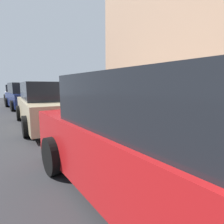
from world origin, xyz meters
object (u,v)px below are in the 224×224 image
suitcase_teal_3 (145,120)px  bollard_post (77,102)px  suitcase_maroon_0 (195,132)px  suitcase_red_1 (176,125)px  suitcase_navy_6 (117,112)px  suitcase_black_4 (135,116)px  suitcase_red_8 (104,109)px  suitcase_teal_10 (91,106)px  parked_car_beige_1 (49,105)px  parked_car_navy_2 (25,96)px  suitcase_maroon_7 (108,110)px  suitcase_olive_2 (159,120)px  suitcase_olive_9 (96,107)px  fire_hydrant (83,104)px  suitcase_silver_5 (126,114)px  parked_car_red_0 (154,141)px  parked_car_white_3 (16,94)px

suitcase_teal_3 → bollard_post: (5.14, 0.12, 0.15)m
suitcase_maroon_0 → suitcase_teal_3: (1.62, 0.08, 0.03)m
suitcase_red_1 → suitcase_navy_6: suitcase_red_1 is taller
suitcase_black_4 → suitcase_red_8: 2.07m
suitcase_teal_10 → parked_car_beige_1: bearing=107.0°
suitcase_navy_6 → parked_car_navy_2: size_ratio=0.17×
bollard_post → suitcase_maroon_0: bearing=-178.3°
suitcase_maroon_7 → parked_car_beige_1: size_ratio=0.21×
suitcase_olive_2 → bollard_post: size_ratio=0.91×
suitcase_maroon_0 → suitcase_teal_10: (5.28, 0.10, 0.10)m
suitcase_olive_9 → suitcase_black_4: bearing=-179.2°
suitcase_red_8 → bollard_post: bollard_post is taller
suitcase_black_4 → fire_hydrant: size_ratio=1.32×
suitcase_maroon_0 → suitcase_red_1: suitcase_red_1 is taller
suitcase_teal_3 → suitcase_olive_2: bearing=-173.0°
parked_car_navy_2 → suitcase_olive_2: bearing=-167.2°
suitcase_navy_6 → fire_hydrant: bearing=0.1°
suitcase_teal_3 → suitcase_silver_5: size_ratio=0.97×
parked_car_red_0 → suitcase_red_1: bearing=-58.9°
parked_car_beige_1 → suitcase_olive_2: bearing=-148.1°
suitcase_olive_2 → parked_car_red_0: bearing=130.9°
suitcase_navy_6 → fire_hydrant: size_ratio=1.06×
fire_hydrant → parked_car_navy_2: parked_car_navy_2 is taller
parked_car_beige_1 → suitcase_black_4: bearing=-139.6°
suitcase_teal_3 → suitcase_olive_9: (3.12, 0.01, 0.08)m
suitcase_maroon_0 → bollard_post: size_ratio=0.82×
suitcase_red_8 → parked_car_navy_2: size_ratio=0.18×
suitcase_maroon_0 → suitcase_olive_2: suitcase_olive_2 is taller
suitcase_black_4 → suitcase_red_1: bearing=-178.0°
bollard_post → parked_car_navy_2: bearing=26.7°
suitcase_olive_9 → parked_car_white_3: (11.64, 2.11, 0.22)m
suitcase_silver_5 → suitcase_red_1: bearing=-179.3°
parked_car_beige_1 → suitcase_teal_3: bearing=-144.8°
suitcase_silver_5 → suitcase_olive_2: bearing=-179.8°
parked_car_white_3 → suitcase_black_4: bearing=-171.4°
suitcase_maroon_0 → suitcase_red_1: 0.57m
suitcase_black_4 → bollard_post: bearing=1.8°
suitcase_navy_6 → parked_car_red_0: parked_car_red_0 is taller
fire_hydrant → suitcase_silver_5: bearing=-179.6°
suitcase_teal_3 → parked_car_beige_1: (3.02, 2.13, 0.33)m
suitcase_maroon_7 → parked_car_red_0: 4.92m
suitcase_silver_5 → parked_car_red_0: parked_car_red_0 is taller
suitcase_navy_6 → parked_car_beige_1: bearing=56.2°
bollard_post → parked_car_white_3: parked_car_white_3 is taller
suitcase_maroon_0 → bollard_post: (6.76, 0.20, 0.19)m
suitcase_maroon_0 → parked_car_beige_1: bearing=25.4°
suitcase_maroon_7 → fire_hydrant: (2.59, -0.08, 0.02)m
suitcase_teal_3 → parked_car_beige_1: 3.71m
suitcase_maroon_0 → parked_car_beige_1: size_ratio=0.15×
parked_car_red_0 → suitcase_maroon_0: bearing=-70.8°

